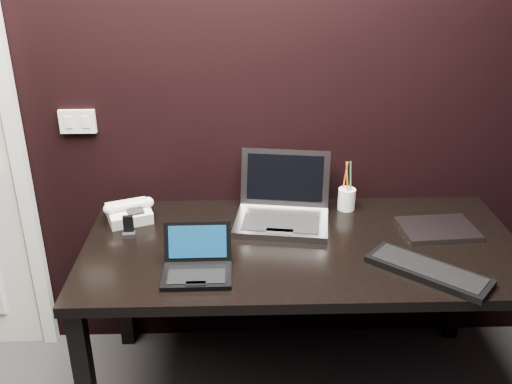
{
  "coord_description": "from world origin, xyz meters",
  "views": [
    {
      "loc": [
        0.06,
        -0.53,
        1.85
      ],
      "look_at": [
        0.12,
        1.35,
        0.98
      ],
      "focal_mm": 40.0,
      "sensor_mm": 36.0,
      "label": 1
    }
  ],
  "objects_px": {
    "desk": "(302,260)",
    "netbook": "(197,265)",
    "closed_laptop": "(437,229)",
    "desk_phone": "(129,212)",
    "mobile_phone": "(129,228)",
    "pen_cup": "(347,198)",
    "silver_laptop": "(282,210)",
    "ext_keyboard": "(428,271)"
  },
  "relations": [
    {
      "from": "desk",
      "to": "netbook",
      "type": "xyz_separation_m",
      "value": [
        -0.4,
        -0.2,
        0.11
      ]
    },
    {
      "from": "closed_laptop",
      "to": "desk",
      "type": "bearing_deg",
      "value": -171.7
    },
    {
      "from": "desk_phone",
      "to": "mobile_phone",
      "type": "relative_size",
      "value": 2.57
    },
    {
      "from": "closed_laptop",
      "to": "netbook",
      "type": "bearing_deg",
      "value": -163.43
    },
    {
      "from": "pen_cup",
      "to": "desk_phone",
      "type": "bearing_deg",
      "value": -174.82
    },
    {
      "from": "desk",
      "to": "silver_laptop",
      "type": "distance_m",
      "value": 0.24
    },
    {
      "from": "desk_phone",
      "to": "mobile_phone",
      "type": "distance_m",
      "value": 0.13
    },
    {
      "from": "desk_phone",
      "to": "mobile_phone",
      "type": "xyz_separation_m",
      "value": [
        0.02,
        -0.13,
        -0.01
      ]
    },
    {
      "from": "pen_cup",
      "to": "mobile_phone",
      "type": "bearing_deg",
      "value": -166.69
    },
    {
      "from": "ext_keyboard",
      "to": "desk_phone",
      "type": "distance_m",
      "value": 1.21
    },
    {
      "from": "silver_laptop",
      "to": "netbook",
      "type": "bearing_deg",
      "value": -129.87
    },
    {
      "from": "netbook",
      "to": "pen_cup",
      "type": "distance_m",
      "value": 0.79
    },
    {
      "from": "desk",
      "to": "ext_keyboard",
      "type": "relative_size",
      "value": 4.03
    },
    {
      "from": "desk",
      "to": "desk_phone",
      "type": "height_order",
      "value": "desk_phone"
    },
    {
      "from": "desk",
      "to": "pen_cup",
      "type": "height_order",
      "value": "pen_cup"
    },
    {
      "from": "silver_laptop",
      "to": "closed_laptop",
      "type": "bearing_deg",
      "value": -10.23
    },
    {
      "from": "silver_laptop",
      "to": "mobile_phone",
      "type": "height_order",
      "value": "silver_laptop"
    },
    {
      "from": "ext_keyboard",
      "to": "pen_cup",
      "type": "relative_size",
      "value": 1.91
    },
    {
      "from": "desk",
      "to": "desk_phone",
      "type": "bearing_deg",
      "value": 163.24
    },
    {
      "from": "desk",
      "to": "silver_laptop",
      "type": "height_order",
      "value": "silver_laptop"
    },
    {
      "from": "silver_laptop",
      "to": "ext_keyboard",
      "type": "distance_m",
      "value": 0.65
    },
    {
      "from": "ext_keyboard",
      "to": "desk_phone",
      "type": "xyz_separation_m",
      "value": [
        -1.13,
        0.44,
        0.02
      ]
    },
    {
      "from": "mobile_phone",
      "to": "pen_cup",
      "type": "relative_size",
      "value": 0.38
    },
    {
      "from": "pen_cup",
      "to": "ext_keyboard",
      "type": "bearing_deg",
      "value": -69.18
    },
    {
      "from": "netbook",
      "to": "silver_laptop",
      "type": "distance_m",
      "value": 0.52
    },
    {
      "from": "desk",
      "to": "desk_phone",
      "type": "relative_size",
      "value": 7.8
    },
    {
      "from": "netbook",
      "to": "pen_cup",
      "type": "relative_size",
      "value": 1.11
    },
    {
      "from": "silver_laptop",
      "to": "pen_cup",
      "type": "distance_m",
      "value": 0.31
    },
    {
      "from": "ext_keyboard",
      "to": "pen_cup",
      "type": "distance_m",
      "value": 0.57
    },
    {
      "from": "silver_laptop",
      "to": "desk_phone",
      "type": "height_order",
      "value": "silver_laptop"
    },
    {
      "from": "silver_laptop",
      "to": "mobile_phone",
      "type": "relative_size",
      "value": 5.01
    },
    {
      "from": "ext_keyboard",
      "to": "silver_laptop",
      "type": "bearing_deg",
      "value": 138.95
    },
    {
      "from": "netbook",
      "to": "pen_cup",
      "type": "bearing_deg",
      "value": 38.92
    },
    {
      "from": "silver_laptop",
      "to": "closed_laptop",
      "type": "xyz_separation_m",
      "value": [
        0.62,
        -0.11,
        -0.04
      ]
    },
    {
      "from": "desk",
      "to": "silver_laptop",
      "type": "xyz_separation_m",
      "value": [
        -0.07,
        0.19,
        0.13
      ]
    },
    {
      "from": "silver_laptop",
      "to": "ext_keyboard",
      "type": "xyz_separation_m",
      "value": [
        0.49,
        -0.43,
        -0.04
      ]
    },
    {
      "from": "netbook",
      "to": "mobile_phone",
      "type": "bearing_deg",
      "value": 135.56
    },
    {
      "from": "netbook",
      "to": "desk_phone",
      "type": "distance_m",
      "value": 0.52
    },
    {
      "from": "ext_keyboard",
      "to": "pen_cup",
      "type": "height_order",
      "value": "pen_cup"
    },
    {
      "from": "silver_laptop",
      "to": "mobile_phone",
      "type": "distance_m",
      "value": 0.63
    },
    {
      "from": "desk",
      "to": "silver_laptop",
      "type": "bearing_deg",
      "value": 108.66
    },
    {
      "from": "closed_laptop",
      "to": "desk_phone",
      "type": "bearing_deg",
      "value": 174.06
    }
  ]
}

